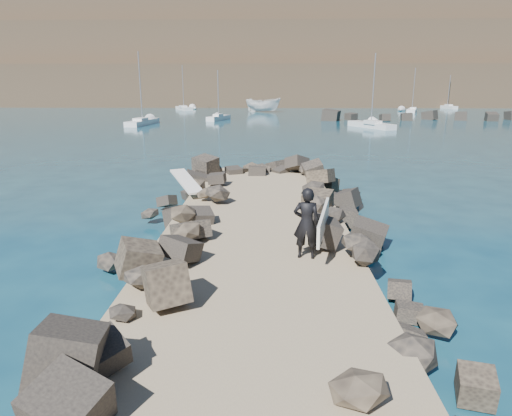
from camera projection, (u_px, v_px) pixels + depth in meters
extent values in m
plane|color=#0F384C|center=(257.00, 243.00, 15.44)|extent=(800.00, 800.00, 0.00)
cube|color=#8C7759|center=(255.00, 256.00, 13.44)|extent=(6.00, 26.00, 0.60)
cube|color=black|center=(161.00, 243.00, 13.94)|extent=(2.60, 22.00, 1.00)
cube|color=black|center=(351.00, 245.00, 13.79)|extent=(2.60, 22.00, 1.00)
cube|color=black|center=(503.00, 116.00, 67.39)|extent=(52.00, 4.00, 1.20)
cube|color=#2D4919|center=(296.00, 53.00, 165.29)|extent=(360.00, 140.00, 32.00)
cube|color=white|center=(187.00, 184.00, 19.67)|extent=(1.84, 2.64, 0.09)
imported|color=silver|center=(263.00, 105.00, 87.12)|extent=(7.50, 4.81, 2.71)
imported|color=black|center=(306.00, 223.00, 12.27)|extent=(0.76, 0.55, 1.96)
cube|color=silver|center=(323.00, 221.00, 12.24)|extent=(0.59, 2.40, 0.77)
cube|color=silver|center=(219.00, 119.00, 67.83)|extent=(3.14, 6.05, 0.80)
cylinder|color=gray|center=(218.00, 93.00, 66.88)|extent=(0.12, 0.12, 6.54)
cube|color=silver|center=(218.00, 115.00, 67.05)|extent=(1.43, 1.88, 0.44)
cube|color=silver|center=(371.00, 126.00, 55.98)|extent=(4.73, 7.37, 0.80)
cylinder|color=gray|center=(373.00, 89.00, 54.82)|extent=(0.12, 0.12, 8.15)
cube|color=silver|center=(373.00, 122.00, 55.08)|extent=(1.98, 2.39, 0.44)
cube|color=silver|center=(447.00, 108.00, 99.69)|extent=(2.53, 6.07, 0.80)
cylinder|color=gray|center=(449.00, 90.00, 98.74)|extent=(0.12, 0.12, 6.52)
cube|color=silver|center=(449.00, 105.00, 98.89)|extent=(1.28, 1.82, 0.44)
cube|color=silver|center=(184.00, 109.00, 94.34)|extent=(4.70, 7.52, 0.80)
cylinder|color=gray|center=(183.00, 86.00, 93.16)|extent=(0.12, 0.12, 8.28)
cube|color=silver|center=(183.00, 107.00, 93.42)|extent=(1.99, 2.42, 0.44)
cube|color=silver|center=(412.00, 111.00, 87.22)|extent=(3.82, 6.96, 0.80)
cylinder|color=gray|center=(414.00, 89.00, 86.13)|extent=(0.12, 0.12, 7.55)
cube|color=silver|center=(413.00, 108.00, 86.34)|extent=(1.70, 2.18, 0.44)
cube|color=silver|center=(143.00, 123.00, 60.13)|extent=(2.74, 7.99, 0.80)
cylinder|color=gray|center=(140.00, 86.00, 58.91)|extent=(0.12, 0.12, 8.61)
cube|color=silver|center=(140.00, 120.00, 59.10)|extent=(1.53, 2.34, 0.44)
cube|color=white|center=(269.00, 3.00, 165.72)|extent=(8.00, 6.00, 3.50)
cube|color=white|center=(469.00, 0.00, 159.08)|extent=(6.00, 6.00, 3.00)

